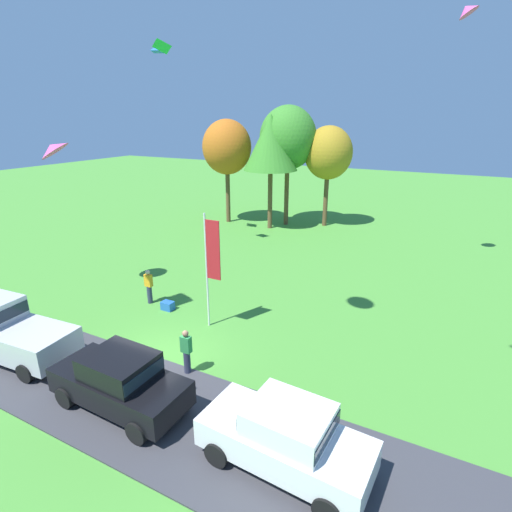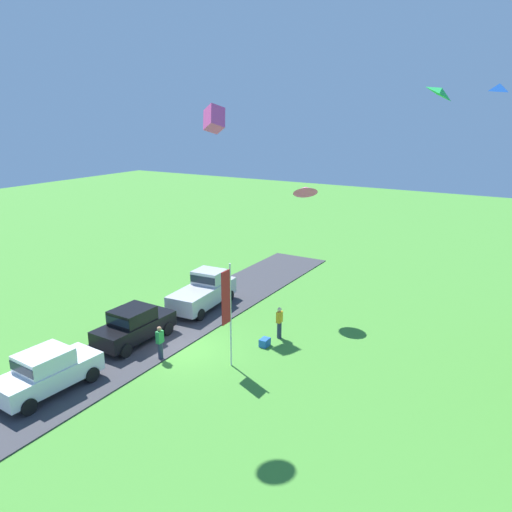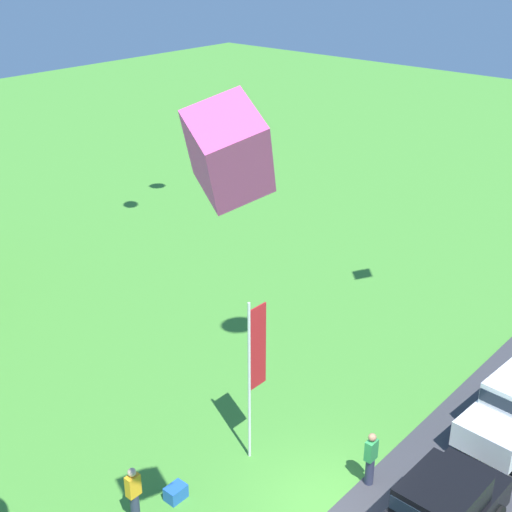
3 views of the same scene
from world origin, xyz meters
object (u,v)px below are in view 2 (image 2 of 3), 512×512
Objects in this scene: kite_diamond_mid_center at (442,91)px; kite_delta_low_drifter at (305,190)px; kite_box_high_right at (214,119)px; person_watching_sky at (160,343)px; car_pickup_far_end at (204,290)px; kite_diamond_near_flag at (499,87)px; person_on_lawn at (279,322)px; cooler_box at (265,342)px; car_sedan_near_entrance at (134,324)px; flag_banner at (227,304)px; car_sedan_mid_row at (47,370)px.

kite_delta_low_drifter is at bearing -97.89° from kite_diamond_mid_center.
kite_box_high_right is 6.38m from kite_delta_low_drifter.
person_watching_sky is 1.22× the size of kite_delta_low_drifter.
kite_diamond_near_flag reaches higher than car_pickup_far_end.
cooler_box is (1.22, -0.17, -0.68)m from person_on_lawn.
car_pickup_far_end is 9.15× the size of cooler_box.
cooler_box is 0.59× the size of kite_diamond_mid_center.
car_sedan_near_entrance is at bearing -54.68° from person_on_lawn.
kite_box_high_right is at bearing -141.36° from flag_banner.
kite_delta_low_drifter is (-8.33, -0.24, 4.04)m from flag_banner.
car_sedan_mid_row is at bearing -33.71° from cooler_box.
kite_delta_low_drifter reaches higher than flag_banner.
kite_delta_low_drifter is (-14.02, 5.06, 6.16)m from car_sedan_mid_row.
kite_diamond_near_flag is (-1.14, 9.25, 5.33)m from kite_delta_low_drifter.
kite_diamond_near_flag is at bearing 130.66° from person_watching_sky.
kite_box_high_right reaches higher than person_on_lawn.
car_pickup_far_end is 16.74m from kite_diamond_mid_center.
kite_delta_low_drifter is at bearing 160.14° from car_sedan_mid_row.
flag_banner is (4.00, -0.52, 2.28)m from person_on_lawn.
car_pickup_far_end is 10.01m from kite_box_high_right.
car_sedan_mid_row is at bearing -43.06° from kite_diamond_mid_center.
kite_diamond_near_flag is (-3.76, 13.57, 1.44)m from kite_box_high_right.
flag_banner is 5.23× the size of kite_diamond_mid_center.
car_pickup_far_end is 18.82m from kite_diamond_near_flag.
kite_box_high_right is (-6.74, -1.35, 10.21)m from person_watching_sky.
kite_box_high_right is 1.14× the size of kite_diamond_near_flag.
car_pickup_far_end is 4.80× the size of kite_diamond_near_flag.
kite_diamond_near_flag is at bearing 134.90° from kite_diamond_mid_center.
kite_delta_low_drifter reaches higher than person_on_lawn.
car_pickup_far_end is at bearing -73.14° from kite_box_high_right.
car_sedan_mid_row reaches higher than cooler_box.
car_sedan_mid_row is at bearing 2.84° from car_sedan_near_entrance.
person_watching_sky is 1.40× the size of kite_box_high_right.
car_sedan_near_entrance is 2.60× the size of person_watching_sky.
kite_diamond_near_flag is at bearing 136.44° from flag_banner.
kite_diamond_mid_center is at bearing 82.11° from kite_delta_low_drifter.
person_watching_sky is at bearing -72.31° from flag_banner.
kite_diamond_near_flag reaches higher than kite_diamond_mid_center.
kite_diamond_mid_center reaches higher than car_sedan_near_entrance.
kite_delta_low_drifter is at bearing -178.35° from flag_banner.
car_sedan_mid_row is at bearing -43.36° from kite_diamond_near_flag.
car_pickup_far_end reaches higher than person_watching_sky.
kite_diamond_mid_center is (-8.37, 10.09, 11.44)m from person_watching_sky.
car_pickup_far_end is 11.14m from car_sedan_mid_row.
flag_banner is at bearing 44.72° from car_pickup_far_end.
kite_diamond_mid_center reaches higher than flag_banner.
car_pickup_far_end reaches higher than cooler_box.
kite_box_high_right is at bearing -108.57° from person_on_lawn.
car_sedan_near_entrance is 4.15× the size of kite_diamond_near_flag.
kite_diamond_mid_center is at bearing 136.90° from flag_banner.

